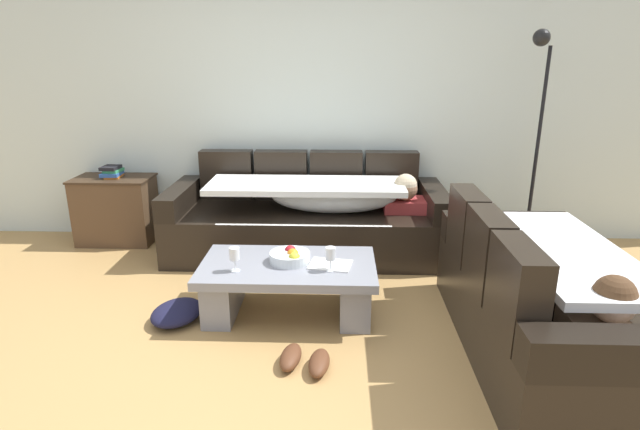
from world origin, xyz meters
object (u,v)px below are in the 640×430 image
Objects in this scene: book_stack_on_cabinet at (112,172)px; floor_lamp at (535,130)px; wine_glass_near_right at (331,255)px; pair_of_shoes at (305,360)px; open_magazine at (330,265)px; wine_glass_near_left at (235,255)px; crumpled_garment at (177,312)px; couch_near_window at (544,303)px; coffee_table at (288,282)px; side_cabinet at (116,210)px; fruit_bowl at (290,257)px; couch_along_wall at (311,218)px.

floor_lamp is at bearing -1.55° from book_stack_on_cabinet.
wine_glass_near_right is 0.50× the size of pair_of_shoes.
book_stack_on_cabinet is at bearing 156.49° from open_magazine.
book_stack_on_cabinet reaches higher than wine_glass_near_right.
open_magazine is 0.14× the size of floor_lamp.
open_magazine is (0.63, 0.12, -0.11)m from wine_glass_near_left.
crumpled_garment is (-1.05, -0.11, -0.33)m from open_magazine.
couch_near_window is at bearing 8.37° from pair_of_shoes.
coffee_table is 0.62× the size of floor_lamp.
side_cabinet is at bearing 156.68° from open_magazine.
coffee_table is at bearing 74.50° from couch_near_window.
fruit_bowl is at bearing -37.22° from book_stack_on_cabinet.
floor_lamp is at bearing 3.72° from couch_along_wall.
couch_near_window is 11.24× the size of wine_glass_near_right.
couch_along_wall is 1.31m from wine_glass_near_right.
couch_near_window is 3.84m from book_stack_on_cabinet.
pair_of_shoes is (1.95, -2.03, -0.28)m from side_cabinet.
coffee_table is 4.29× the size of fruit_bowl.
open_magazine is at bearing -9.97° from fruit_bowl.
fruit_bowl is 1.25× the size of book_stack_on_cabinet.
couch_along_wall is at bearing -6.97° from book_stack_on_cabinet.
fruit_bowl is at bearing -179.18° from open_magazine.
crumpled_garment is at bearing -123.44° from couch_along_wall.
fruit_bowl reaches higher than pair_of_shoes.
book_stack_on_cabinet is (0.01, 0.01, 0.37)m from side_cabinet.
crumpled_garment is at bearing -163.35° from open_magazine.
couch_along_wall reaches higher than wine_glass_near_right.
fruit_bowl is 2.27m from side_cabinet.
open_magazine is (-1.28, 0.41, 0.05)m from couch_near_window.
coffee_table is at bearing -174.12° from open_magazine.
book_stack_on_cabinet reaches higher than side_cabinet.
pair_of_shoes is at bearing -88.25° from couch_along_wall.
couch_along_wall is at bearing 42.62° from couch_near_window.
fruit_bowl is 0.87m from crumpled_garment.
couch_along_wall reaches higher than side_cabinet.
crumpled_garment is (1.03, -1.53, -0.63)m from book_stack_on_cabinet.
book_stack_on_cabinet is at bearing 124.06° from crumpled_garment.
coffee_table is 2.31m from book_stack_on_cabinet.
couch_near_window is at bearing -105.61° from floor_lamp.
couch_along_wall is 1.15m from fruit_bowl.
crumpled_garment is (1.04, -1.52, -0.26)m from side_cabinet.
coffee_table is (-1.57, 0.44, -0.10)m from couch_near_window.
side_cabinet reaches higher than crumpled_garment.
couch_near_window is 1.63m from coffee_table.
floor_lamp is at bearing 38.63° from wine_glass_near_right.
couch_along_wall is 10.94× the size of book_stack_on_cabinet.
wine_glass_near_right reaches higher than open_magazine.
side_cabinet is at bearing 133.65° from wine_glass_near_left.
coffee_table is 0.33m from open_magazine.
pair_of_shoes is (0.49, -0.50, -0.45)m from wine_glass_near_left.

